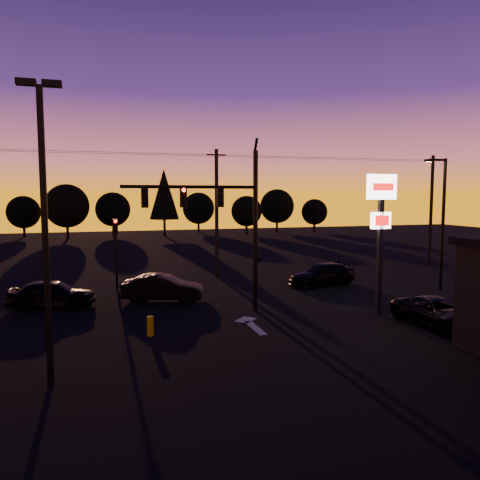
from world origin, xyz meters
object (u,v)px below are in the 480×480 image
Objects in this scene: secondary_signal at (116,243)px; bollard at (150,326)px; car_left at (52,294)px; traffic_signal_mast at (224,213)px; parking_lot_light at (44,213)px; streetlight at (442,218)px; car_right at (322,274)px; car_mid at (162,288)px; suv_parked at (439,313)px; pylon_sign at (381,214)px.

secondary_signal is 10.65m from bollard.
traffic_signal_mast is at bearing -102.77° from car_left.
parking_lot_light is 1.14× the size of streetlight.
secondary_signal is 0.92× the size of car_right.
streetlight is 1.80× the size of car_mid.
secondary_signal is 18.51m from suv_parked.
secondary_signal is 0.64× the size of pylon_sign.
suv_parked is (11.06, -8.65, -0.10)m from car_mid.
parking_lot_light is 15.19m from pylon_sign.
pylon_sign is (7.10, -2.49, -0.02)m from traffic_signal_mast.
bollard is at bearing -178.28° from pylon_sign.
parking_lot_light is at bearing -164.94° from car_left.
traffic_signal_mast is 10.35m from car_right.
suv_parked is at bearing -107.02° from car_left.
car_mid is (5.65, -0.01, -0.00)m from car_left.
streetlight is at bearing -78.09° from car_mid.
car_right is at bearing 149.24° from streetlight.
car_right is (-6.09, 3.63, -3.73)m from streetlight.
secondary_signal is at bearing 140.23° from pylon_sign.
pylon_sign is 1.51× the size of suv_parked.
suv_parked is (8.45, -5.13, -4.31)m from traffic_signal_mast.
streetlight is 1.69× the size of car_right.
car_right is at bearing 33.88° from bollard.
suv_parked is at bearing -43.40° from secondary_signal.
secondary_signal is at bearing 95.36° from bollard.
secondary_signal reaches higher than car_right.
parking_lot_light is 23.05m from streetlight.
bollard is (3.47, 4.17, -4.86)m from parking_lot_light.
bollard is 6.49m from car_mid.
traffic_signal_mast is 1.99× the size of car_left.
car_mid is (-2.61, 3.52, -4.20)m from traffic_signal_mast.
car_left is at bearing -130.33° from secondary_signal.
pylon_sign reaches higher than car_left.
parking_lot_light is 20.07m from car_right.
streetlight is at bearing 30.08° from pylon_sign.
traffic_signal_mast is 7.52m from pylon_sign.
suv_parked is at bearing -62.87° from pylon_sign.
secondary_signal is at bearing 132.65° from suv_parked.
pylon_sign is 1.53× the size of car_mid.
suv_parked is (-5.56, -6.64, -3.79)m from streetlight.
bollard is at bearing -70.70° from car_right.
secondary_signal is 0.48× the size of parking_lot_light.
bollard is (-11.03, -0.33, -4.50)m from pylon_sign.
car_left reaches higher than car_mid.
parking_lot_light is 16.62m from suv_parked.
traffic_signal_mast is at bearing -124.66° from car_mid.
pylon_sign is at bearing -19.36° from traffic_signal_mast.
car_right reaches higher than bollard.
traffic_signal_mast is 6.07m from car_mid.
pylon_sign is at bearing -39.77° from secondary_signal.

